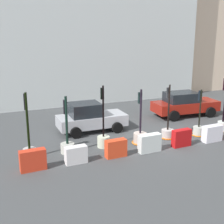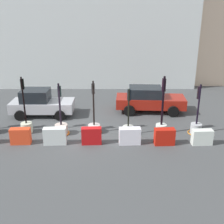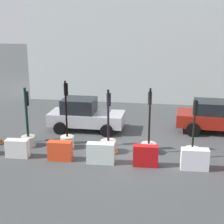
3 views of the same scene
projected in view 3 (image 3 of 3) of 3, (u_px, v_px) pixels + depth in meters
The scene contains 13 objects.
ground_plane at pixel (127, 154), 14.82m from camera, with size 120.00×120.00×0.00m, color #424546.
traffic_light_1 at pixel (28, 135), 15.65m from camera, with size 0.67×0.67×2.80m.
traffic_light_2 at pixel (67, 137), 15.42m from camera, with size 0.63×0.63×3.17m.
traffic_light_3 at pixel (108, 143), 14.93m from camera, with size 0.88×0.88×2.88m.
traffic_light_4 at pixel (149, 145), 14.84m from camera, with size 0.85×0.85×2.96m.
traffic_light_5 at pixel (192, 149), 14.30m from camera, with size 0.84×0.84×2.61m.
construction_barrier_1 at pixel (17, 148), 14.43m from camera, with size 1.00×0.46×0.79m.
construction_barrier_2 at pixel (60, 151), 14.11m from camera, with size 1.02×0.46×0.84m.
construction_barrier_3 at pixel (101, 153), 13.79m from camera, with size 1.16×0.45×0.88m.
construction_barrier_4 at pixel (146, 156), 13.52m from camera, with size 1.03×0.41×0.89m.
construction_barrier_5 at pixel (195, 159), 13.23m from camera, with size 1.11×0.49×0.87m.
car_silver_hatchback at pixel (85, 115), 17.86m from camera, with size 3.97×2.06×1.71m.
car_red_compact at pixel (219, 117), 17.43m from camera, with size 4.61×2.32×1.67m.
Camera 3 is at (1.57, -13.67, 5.85)m, focal length 53.51 mm.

